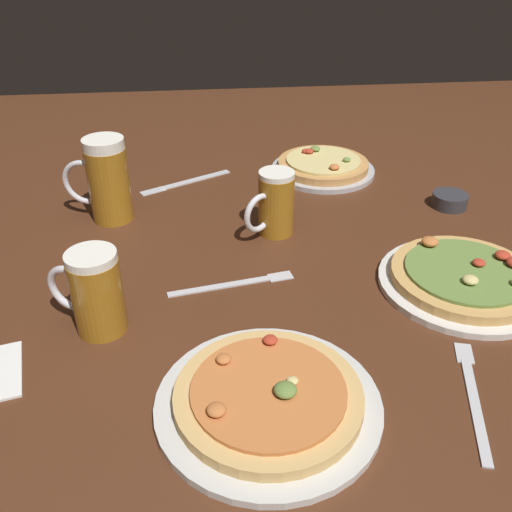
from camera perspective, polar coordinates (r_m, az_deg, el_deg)
The scene contains 11 objects.
ground_plane at distance 1.08m, azimuth -0.00°, elevation -1.57°, with size 2.40×2.40×0.03m, color #4C2816.
pizza_plate_near at distance 1.07m, azimuth 20.29°, elevation -2.13°, with size 0.30×0.30×0.05m.
pizza_plate_far at distance 1.46m, azimuth 6.76°, elevation 8.97°, with size 0.26×0.26×0.05m.
pizza_plate_side at distance 0.79m, azimuth 1.23°, elevation -14.22°, with size 0.31×0.31×0.05m.
beer_mug_dark at distance 1.15m, azimuth 1.87°, elevation 5.27°, with size 0.11×0.10×0.14m.
beer_mug_amber at distance 0.91m, azimuth -15.95°, elevation -3.52°, with size 0.13×0.09×0.14m.
beer_mug_pale at distance 1.24m, azimuth -14.83°, elevation 7.38°, with size 0.15×0.09×0.18m.
ramekin_sauce at distance 1.35m, azimuth 18.94°, elevation 5.34°, with size 0.08×0.08×0.03m, color #333338.
fork_left at distance 0.86m, azimuth 21.04°, elevation -12.86°, with size 0.08×0.23×0.01m.
fork_spare at distance 1.02m, azimuth -2.17°, elevation -2.76°, with size 0.23×0.06×0.01m.
knife_spare at distance 1.41m, azimuth -7.10°, elevation 7.43°, with size 0.22×0.13×0.01m.
Camera 1 is at (-0.09, -0.89, 0.58)m, focal length 39.69 mm.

